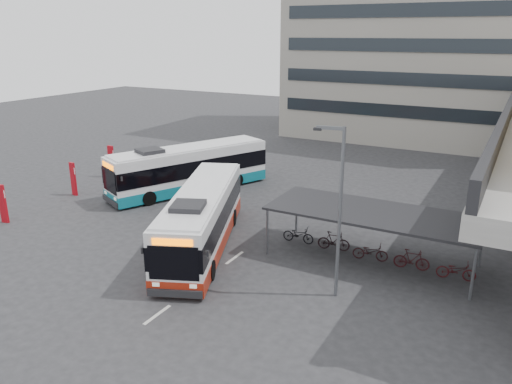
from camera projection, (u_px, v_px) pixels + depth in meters
The scene contains 11 objects.
ground at pixel (194, 248), 26.03m from camera, with size 120.00×120.00×0.00m, color #28282B.
bike_shelter at pixel (372, 231), 24.19m from camera, with size 10.00×4.00×2.54m.
office_block at pixel (449, 13), 49.55m from camera, with size 30.00×15.00×25.00m, color gray.
road_markings at pixel (200, 283), 22.38m from camera, with size 0.15×7.60×0.01m.
bus_main at pixel (202, 219), 25.75m from camera, with size 6.63×11.41×3.35m.
bus_teal at pixel (189, 169), 34.91m from camera, with size 7.11×11.56×3.42m.
pedestrian at pixel (194, 200), 30.95m from camera, with size 0.58×0.38×1.60m, color black.
lamp_post at pixel (338, 203), 20.08m from camera, with size 1.28×0.36×7.30m.
sign_totem_south at pixel (3, 203), 29.15m from camera, with size 0.51×0.21×2.34m.
sign_totem_mid at pixel (73, 178), 34.09m from camera, with size 0.50×0.22×2.32m.
sign_totem_north at pixel (111, 161), 38.38m from camera, with size 0.53×0.17×2.47m.
Camera 1 is at (14.30, -19.40, 10.76)m, focal length 35.00 mm.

